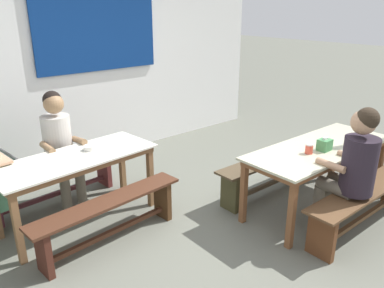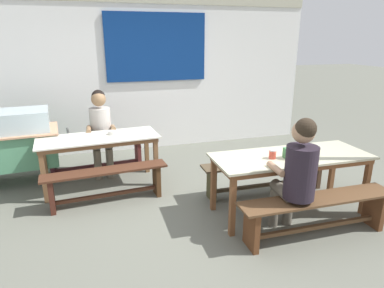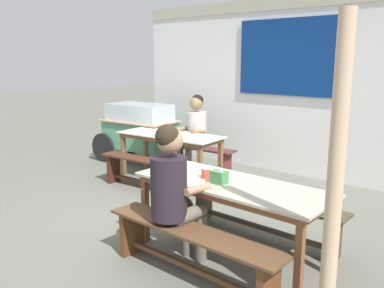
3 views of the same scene
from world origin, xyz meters
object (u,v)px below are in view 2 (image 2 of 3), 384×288
at_px(bench_far_back, 96,154).
at_px(condiment_jar, 272,154).
at_px(bench_near_front, 317,210).
at_px(tissue_box, 291,153).
at_px(food_cart, 7,141).
at_px(dining_table_near, 291,161).
at_px(person_near_front, 297,170).
at_px(person_center_facing, 101,126).
at_px(bench_far_front, 106,181).
at_px(bench_near_back, 266,171).
at_px(soup_bowl, 113,133).
at_px(dining_table_far, 99,142).

height_order(bench_far_back, condiment_jar, condiment_jar).
distance_m(bench_near_front, tissue_box, 0.70).
xyz_separation_m(food_cart, tissue_box, (3.36, -2.09, 0.17)).
distance_m(dining_table_near, person_near_front, 0.58).
relative_size(bench_far_back, tissue_box, 11.00).
bearing_deg(person_center_facing, condiment_jar, -48.11).
xyz_separation_m(bench_far_front, bench_near_front, (2.11, -1.48, 0.00)).
bearing_deg(tissue_box, bench_far_back, 134.88).
relative_size(bench_near_back, tissue_box, 12.60).
relative_size(bench_near_front, person_near_front, 1.32).
xyz_separation_m(bench_far_back, tissue_box, (2.13, -2.14, 0.50)).
xyz_separation_m(person_center_facing, tissue_box, (2.03, -2.09, 0.05)).
distance_m(dining_table_near, condiment_jar, 0.31).
height_order(bench_near_back, condiment_jar, condiment_jar).
bearing_deg(dining_table_near, bench_near_back, 88.93).
height_order(person_near_front, tissue_box, person_near_front).
xyz_separation_m(dining_table_near, person_center_facing, (-2.11, 2.00, 0.09)).
xyz_separation_m(bench_near_back, soup_bowl, (-1.97, 0.97, 0.46)).
height_order(dining_table_near, bench_far_front, dining_table_near).
relative_size(dining_table_near, person_center_facing, 1.44).
height_order(food_cart, soup_bowl, food_cart).
xyz_separation_m(dining_table_far, person_near_front, (1.90, -1.99, 0.11)).
bearing_deg(bench_far_front, food_cart, 140.15).
height_order(dining_table_far, condiment_jar, condiment_jar).
bearing_deg(bench_near_front, person_near_front, 165.90).
bearing_deg(food_cart, person_near_front, -38.42).
xyz_separation_m(food_cart, soup_bowl, (1.47, -0.46, 0.13)).
xyz_separation_m(dining_table_far, bench_near_front, (2.15, -2.05, -0.36)).
bearing_deg(person_near_front, condiment_jar, 91.85).
bearing_deg(food_cart, soup_bowl, -17.23).
bearing_deg(condiment_jar, person_center_facing, 131.89).
height_order(dining_table_far, food_cart, food_cart).
distance_m(dining_table_near, bench_far_front, 2.34).
bearing_deg(condiment_jar, bench_far_front, 152.87).
height_order(dining_table_far, bench_far_back, dining_table_far).
height_order(dining_table_near, food_cart, food_cart).
bearing_deg(dining_table_far, bench_near_back, -22.63).
relative_size(bench_near_back, person_near_front, 1.36).
relative_size(dining_table_near, food_cart, 1.09).
relative_size(food_cart, condiment_jar, 16.58).
xyz_separation_m(dining_table_near, food_cart, (-3.43, 2.00, -0.03)).
distance_m(dining_table_near, food_cart, 3.97).
height_order(bench_near_front, person_near_front, person_near_front).
relative_size(dining_table_far, bench_near_front, 0.96).
xyz_separation_m(bench_far_back, bench_near_front, (2.20, -2.63, 0.00)).
distance_m(bench_near_back, bench_near_front, 1.15).
bearing_deg(soup_bowl, bench_near_back, -26.28).
relative_size(bench_near_back, food_cart, 1.05).
relative_size(bench_near_front, person_center_facing, 1.34).
height_order(food_cart, person_center_facing, person_center_facing).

